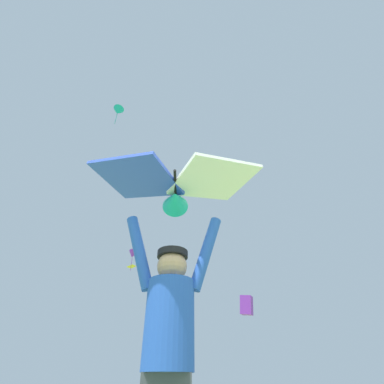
# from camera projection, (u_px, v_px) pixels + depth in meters

# --- Properties ---
(kite_flyer_person) EXTENTS (0.81, 0.38, 1.92)m
(kite_flyer_person) POSITION_uv_depth(u_px,v_px,m) (168.00, 350.00, 1.70)
(kite_flyer_person) COLOR #424751
(kite_flyer_person) RESTS_ON ground
(held_stunt_kite) EXTENTS (1.58, 0.90, 0.38)m
(held_stunt_kite) POSITION_uv_depth(u_px,v_px,m) (175.00, 186.00, 2.41)
(held_stunt_kite) COLOR black
(distant_kite_purple_overhead_distant) EXTENTS (0.94, 0.98, 1.71)m
(distant_kite_purple_overhead_distant) POSITION_uv_depth(u_px,v_px,m) (133.00, 255.00, 21.16)
(distant_kite_purple_overhead_distant) COLOR purple
(distant_kite_yellow_high_right) EXTENTS (1.11, 1.12, 0.34)m
(distant_kite_yellow_high_right) POSITION_uv_depth(u_px,v_px,m) (131.00, 266.00, 31.06)
(distant_kite_yellow_high_right) COLOR yellow
(distant_kite_teal_mid_left) EXTENTS (1.15, 1.14, 2.08)m
(distant_kite_teal_mid_left) POSITION_uv_depth(u_px,v_px,m) (118.00, 111.00, 23.26)
(distant_kite_teal_mid_left) COLOR #19B2AD
(distant_kite_purple_low_left) EXTENTS (0.86, 0.86, 1.08)m
(distant_kite_purple_low_left) POSITION_uv_depth(u_px,v_px,m) (247.00, 305.00, 14.74)
(distant_kite_purple_low_left) COLOR purple
(marker_flag) EXTENTS (0.30, 0.24, 2.19)m
(marker_flag) POSITION_uv_depth(u_px,v_px,m) (173.00, 338.00, 8.22)
(marker_flag) COLOR silver
(marker_flag) RESTS_ON ground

